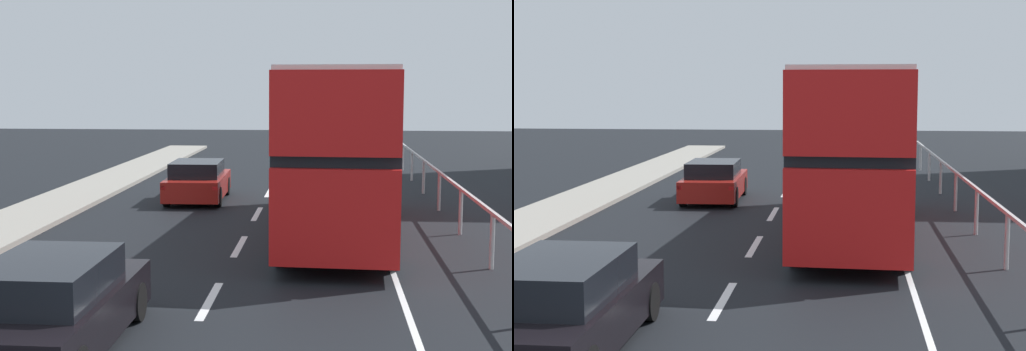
{
  "view_description": "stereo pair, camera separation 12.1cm",
  "coord_description": "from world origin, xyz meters",
  "views": [
    {
      "loc": [
        2.07,
        -7.17,
        3.85
      ],
      "look_at": [
        0.68,
        7.78,
        2.09
      ],
      "focal_mm": 53.41,
      "sensor_mm": 36.0,
      "label": 1
    },
    {
      "loc": [
        2.19,
        -7.16,
        3.85
      ],
      "look_at": [
        0.68,
        7.78,
        2.09
      ],
      "focal_mm": 53.41,
      "sensor_mm": 36.0,
      "label": 2
    }
  ],
  "objects": [
    {
      "name": "lane_paint_markings",
      "position": [
        2.04,
        8.77,
        0.0
      ],
      "size": [
        3.62,
        46.0,
        0.01
      ],
      "color": "silver",
      "rests_on": "ground"
    },
    {
      "name": "hatchback_car_near",
      "position": [
        -1.84,
        3.2,
        0.69
      ],
      "size": [
        1.84,
        4.49,
        1.43
      ],
      "rotation": [
        0.0,
        0.0,
        -0.0
      ],
      "color": "black",
      "rests_on": "ground"
    },
    {
      "name": "sedan_car_ahead",
      "position": [
        -2.25,
        18.06,
        0.66
      ],
      "size": [
        1.97,
        4.14,
        1.36
      ],
      "rotation": [
        0.0,
        0.0,
        0.03
      ],
      "color": "maroon",
      "rests_on": "ground"
    },
    {
      "name": "bridge_side_railing",
      "position": [
        5.58,
        9.0,
        1.0
      ],
      "size": [
        0.1,
        42.0,
        1.24
      ],
      "color": "#B8B4B3",
      "rests_on": "ground"
    },
    {
      "name": "double_decker_bus_red",
      "position": [
        2.48,
        12.73,
        2.29
      ],
      "size": [
        3.02,
        10.99,
        4.27
      ],
      "rotation": [
        0.0,
        0.0,
        -0.05
      ],
      "color": "red",
      "rests_on": "ground"
    }
  ]
}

